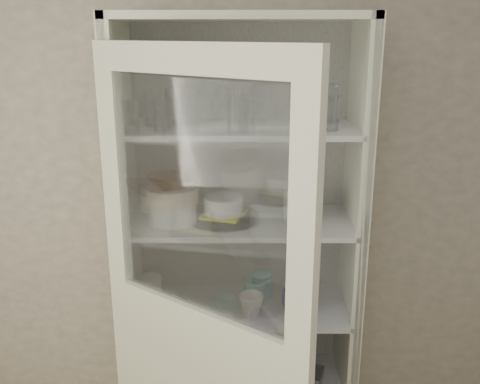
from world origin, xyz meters
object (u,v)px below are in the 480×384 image
at_px(goblet_0, 191,100).
at_px(cream_dish, 180,375).
at_px(teal_jar, 262,285).
at_px(measuring_cups, 175,305).
at_px(plate_stack_back, 163,196).
at_px(cream_bowl, 172,195).
at_px(plate_stack_front, 173,212).
at_px(tin_box, 303,375).
at_px(mug_teal, 255,290).
at_px(grey_bowl_stack, 301,204).
at_px(white_canister, 151,289).
at_px(pantry_cabinet, 240,280).
at_px(goblet_1, 211,100).
at_px(cupboard_door, 201,365).
at_px(glass_platter, 224,218).
at_px(mug_blue, 296,300).
at_px(terracotta_bowl, 172,181).
at_px(yellow_trivet, 224,214).
at_px(goblet_3, 332,101).
at_px(white_ramekin, 224,205).
at_px(goblet_2, 260,101).
at_px(mug_white, 251,305).

distance_m(goblet_0, cream_dish, 1.26).
relative_size(teal_jar, measuring_cups, 1.05).
distance_m(plate_stack_back, cream_bowl, 0.20).
xyz_separation_m(plate_stack_front, tin_box, (0.57, 0.03, -0.81)).
xyz_separation_m(plate_stack_back, teal_jar, (0.45, -0.08, -0.40)).
distance_m(mug_teal, tin_box, 0.48).
xyz_separation_m(grey_bowl_stack, teal_jar, (-0.16, 0.08, -0.41)).
distance_m(cream_bowl, white_canister, 0.47).
distance_m(plate_stack_back, measuring_cups, 0.49).
xyz_separation_m(pantry_cabinet, white_canister, (-0.40, -0.06, -0.02)).
bearing_deg(goblet_1, tin_box, -14.78).
xyz_separation_m(goblet_1, grey_bowl_stack, (0.38, -0.12, -0.42)).
xyz_separation_m(cupboard_door, goblet_0, (-0.07, 0.58, 0.88)).
relative_size(pantry_cabinet, teal_jar, 18.73).
height_order(glass_platter, grey_bowl_stack, grey_bowl_stack).
bearing_deg(cupboard_door, goblet_0, 133.04).
xyz_separation_m(mug_blue, white_canister, (-0.64, 0.08, 0.01)).
relative_size(pantry_cabinet, white_canister, 17.26).
bearing_deg(white_canister, goblet_1, 18.50).
relative_size(plate_stack_back, teal_jar, 1.77).
relative_size(pantry_cabinet, terracotta_bowl, 10.29).
xyz_separation_m(pantry_cabinet, cream_bowl, (-0.28, -0.10, 0.44)).
bearing_deg(goblet_0, pantry_cabinet, -8.14).
height_order(goblet_1, yellow_trivet, goblet_1).
bearing_deg(plate_stack_back, cupboard_door, -71.47).
bearing_deg(measuring_cups, plate_stack_front, 86.22).
xyz_separation_m(goblet_0, teal_jar, (0.31, -0.03, -0.84)).
bearing_deg(goblet_3, plate_stack_front, -169.39).
height_order(goblet_3, yellow_trivet, goblet_3).
distance_m(plate_stack_back, white_ramekin, 0.32).
relative_size(cupboard_door, mug_teal, 17.15).
relative_size(cupboard_door, goblet_1, 10.61).
distance_m(goblet_0, measuring_cups, 0.89).
bearing_deg(goblet_2, mug_white, -99.29).
distance_m(goblet_2, glass_platter, 0.52).
height_order(pantry_cabinet, mug_blue, pantry_cabinet).
bearing_deg(teal_jar, mug_teal, -126.80).
bearing_deg(plate_stack_front, pantry_cabinet, 19.63).
height_order(mug_blue, mug_teal, mug_teal).
bearing_deg(plate_stack_back, cream_bowl, -68.91).
relative_size(goblet_3, plate_stack_back, 0.90).
distance_m(goblet_0, plate_stack_back, 0.46).
distance_m(cupboard_door, yellow_trivet, 0.63).
bearing_deg(white_canister, teal_jar, 5.79).
bearing_deg(glass_platter, goblet_2, 34.81).
bearing_deg(terracotta_bowl, plate_stack_front, 0.00).
relative_size(pantry_cabinet, plate_stack_back, 10.60).
bearing_deg(glass_platter, cream_bowl, -173.76).
bearing_deg(grey_bowl_stack, goblet_0, 166.75).
xyz_separation_m(grey_bowl_stack, mug_white, (-0.21, -0.10, -0.42)).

